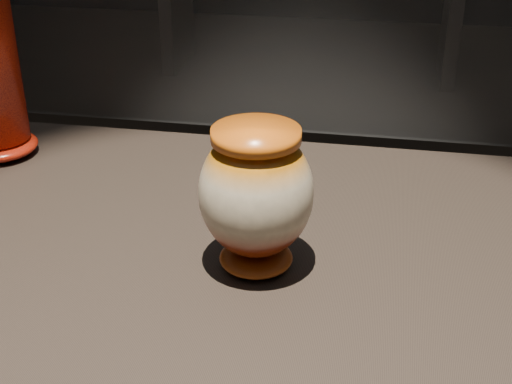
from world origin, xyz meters
TOP-DOWN VIEW (x-y plane):
  - main_vase at (0.10, -0.01)m, footprint 0.19×0.19m

SIDE VIEW (x-z plane):
  - main_vase at x=0.10m, z-range 0.91..1.10m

